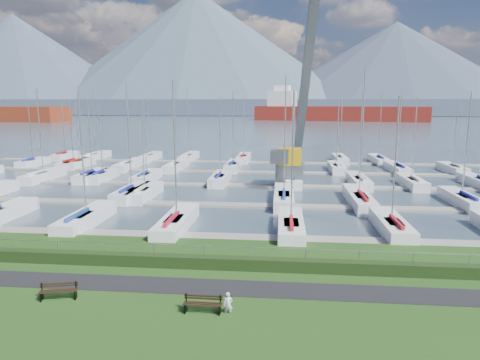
# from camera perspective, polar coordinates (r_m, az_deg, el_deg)

# --- Properties ---
(path) EXTENTS (160.00, 2.00, 0.04)m
(path) POSITION_cam_1_polar(r_m,az_deg,el_deg) (23.07, -3.73, -14.06)
(path) COLOR black
(path) RESTS_ON grass
(water) EXTENTS (800.00, 540.00, 0.20)m
(water) POSITION_cam_1_polar(r_m,az_deg,el_deg) (283.93, 4.91, 8.24)
(water) COLOR #3E4E5B
(hedge) EXTENTS (80.00, 0.70, 0.70)m
(hedge) POSITION_cam_1_polar(r_m,az_deg,el_deg) (25.31, -2.77, -10.96)
(hedge) COLOR black
(hedge) RESTS_ON grass
(fence) EXTENTS (80.00, 0.04, 0.04)m
(fence) POSITION_cam_1_polar(r_m,az_deg,el_deg) (25.39, -2.66, -8.84)
(fence) COLOR gray
(fence) RESTS_ON grass
(foothill) EXTENTS (900.00, 80.00, 12.00)m
(foothill) POSITION_cam_1_polar(r_m,az_deg,el_deg) (353.77, 5.07, 9.67)
(foothill) COLOR #445164
(foothill) RESTS_ON water
(mountains) EXTENTS (1190.00, 360.00, 115.00)m
(mountains) POSITION_cam_1_polar(r_m,az_deg,el_deg) (429.98, 6.28, 15.18)
(mountains) COLOR #415260
(mountains) RESTS_ON water
(docks) EXTENTS (90.00, 41.60, 0.25)m
(docks) POSITION_cam_1_polar(r_m,az_deg,el_deg) (50.80, 1.53, -0.77)
(docks) COLOR slate
(docks) RESTS_ON water
(bench_left) EXTENTS (1.85, 0.84, 0.85)m
(bench_left) POSITION_cam_1_polar(r_m,az_deg,el_deg) (23.38, -23.02, -13.47)
(bench_left) COLOR black
(bench_left) RESTS_ON grass
(bench_right) EXTENTS (1.81, 0.45, 0.85)m
(bench_right) POSITION_cam_1_polar(r_m,az_deg,el_deg) (20.46, -4.98, -16.16)
(bench_right) COLOR black
(bench_right) RESTS_ON grass
(person) EXTENTS (0.42, 0.29, 1.14)m
(person) POSITION_cam_1_polar(r_m,az_deg,el_deg) (20.29, -1.60, -15.87)
(person) COLOR silver
(person) RESTS_ON grass
(crane) EXTENTS (5.22, 13.28, 22.35)m
(crane) POSITION_cam_1_polar(r_m,az_deg,el_deg) (51.58, 7.22, 5.55)
(crane) COLOR slate
(crane) RESTS_ON water
(cargo_ship_mid) EXTENTS (92.94, 37.98, 21.50)m
(cargo_ship_mid) POSITION_cam_1_polar(r_m,az_deg,el_deg) (242.51, 12.05, 8.67)
(cargo_ship_mid) COLOR maroon
(cargo_ship_mid) RESTS_ON water
(sailboat_fleet) EXTENTS (75.07, 49.51, 13.46)m
(sailboat_fleet) POSITION_cam_1_polar(r_m,az_deg,el_deg) (52.57, 0.74, 5.79)
(sailboat_fleet) COLOR navy
(sailboat_fleet) RESTS_ON water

